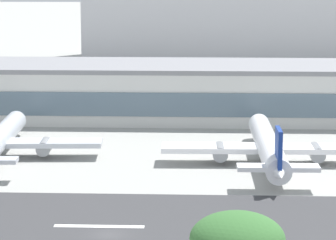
% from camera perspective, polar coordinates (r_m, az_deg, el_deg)
% --- Properties ---
extents(ground_plane, '(1400.00, 1400.00, 0.00)m').
position_cam_1_polar(ground_plane, '(110.14, -3.95, -7.70)').
color(ground_plane, '#9E9E99').
extents(runway_strip, '(800.00, 32.59, 0.08)m').
position_cam_1_polar(runway_strip, '(113.30, -3.76, -7.15)').
color(runway_strip, '#38383A').
rests_on(runway_strip, ground_plane).
extents(runway_centreline_dash_4, '(12.00, 1.20, 0.01)m').
position_cam_1_polar(runway_centreline_dash_4, '(113.49, -4.64, -7.11)').
color(runway_centreline_dash_4, white).
rests_on(runway_centreline_dash_4, runway_strip).
extents(terminal_building, '(196.32, 26.84, 12.28)m').
position_cam_1_polar(terminal_building, '(192.31, -0.67, 1.99)').
color(terminal_building, silver).
rests_on(terminal_building, ground_plane).
extents(distant_hotel_block, '(146.79, 33.65, 42.65)m').
position_cam_1_polar(distant_hotel_block, '(316.72, 7.95, 7.93)').
color(distant_hotel_block, '#BCBCC1').
rests_on(distant_hotel_block, ground_plane).
extents(airliner_navy_tail_gate_2, '(37.17, 46.03, 9.61)m').
position_cam_1_polar(airliner_navy_tail_gate_2, '(147.78, 6.75, -1.84)').
color(airliner_navy_tail_gate_2, white).
rests_on(airliner_navy_tail_gate_2, ground_plane).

